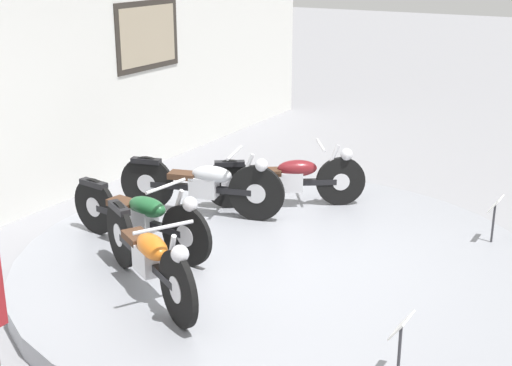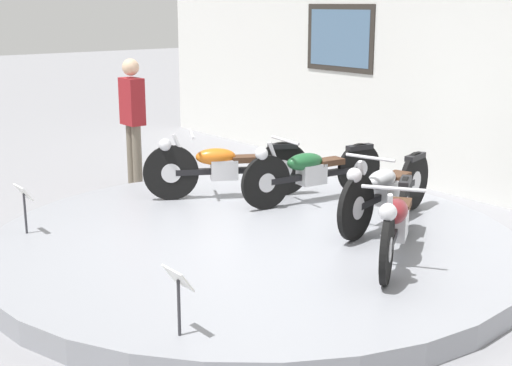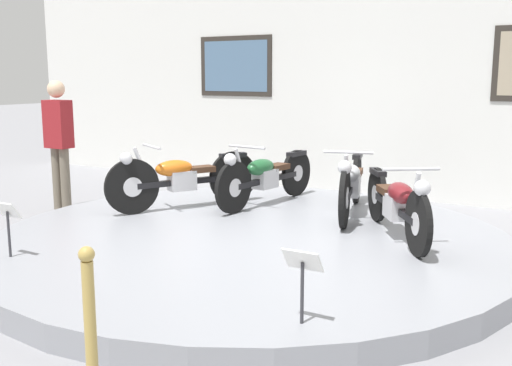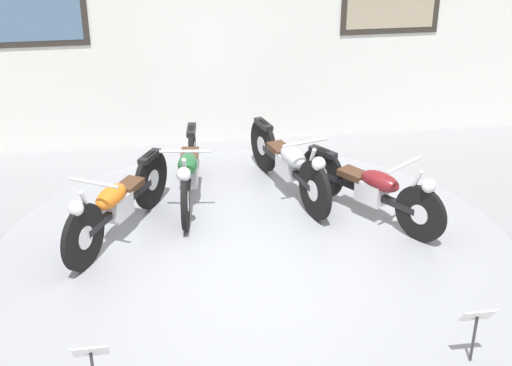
% 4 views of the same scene
% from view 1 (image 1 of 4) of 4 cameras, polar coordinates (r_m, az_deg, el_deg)
% --- Properties ---
extents(ground_plane, '(60.00, 60.00, 0.00)m').
position_cam_1_polar(ground_plane, '(7.45, 1.76, -7.27)').
color(ground_plane, gray).
extents(display_platform, '(5.36, 5.36, 0.21)m').
position_cam_1_polar(display_platform, '(7.41, 1.77, -6.54)').
color(display_platform, gray).
rests_on(display_platform, ground_plane).
extents(back_wall, '(14.00, 0.22, 3.61)m').
position_cam_1_polar(back_wall, '(9.13, -18.70, 8.51)').
color(back_wall, silver).
rests_on(back_wall, ground_plane).
extents(motorcycle_orange, '(1.03, 1.78, 0.81)m').
position_cam_1_polar(motorcycle_orange, '(6.48, -8.60, -5.69)').
color(motorcycle_orange, black).
rests_on(motorcycle_orange, display_platform).
extents(motorcycle_green, '(0.54, 1.97, 0.79)m').
position_cam_1_polar(motorcycle_green, '(7.46, -9.18, -2.54)').
color(motorcycle_green, black).
rests_on(motorcycle_green, display_platform).
extents(motorcycle_silver, '(0.67, 1.95, 0.81)m').
position_cam_1_polar(motorcycle_silver, '(8.32, -4.20, -0.02)').
color(motorcycle_silver, black).
rests_on(motorcycle_silver, display_platform).
extents(motorcycle_maroon, '(1.16, 1.64, 0.78)m').
position_cam_1_polar(motorcycle_maroon, '(8.60, 2.67, 0.47)').
color(motorcycle_maroon, black).
rests_on(motorcycle_maroon, display_platform).
extents(info_placard_front_left, '(0.26, 0.11, 0.51)m').
position_cam_1_polar(info_placard_front_left, '(5.35, 11.50, -11.72)').
color(info_placard_front_left, '#333338').
rests_on(info_placard_front_left, display_platform).
extents(info_placard_front_centre, '(0.26, 0.11, 0.51)m').
position_cam_1_polar(info_placard_front_centre, '(7.95, 18.56, -2.06)').
color(info_placard_front_centre, '#333338').
rests_on(info_placard_front_centre, display_platform).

